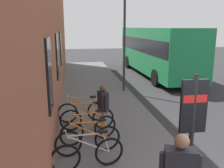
% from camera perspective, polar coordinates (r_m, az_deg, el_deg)
% --- Properties ---
extents(ground, '(60.00, 60.00, 0.00)m').
position_cam_1_polar(ground, '(10.76, 12.91, -5.70)').
color(ground, '#2D2D30').
extents(sidewalk_pavement, '(24.00, 3.50, 0.12)m').
position_cam_1_polar(sidewalk_pavement, '(11.93, -3.14, -3.19)').
color(sidewalk_pavement, slate).
rests_on(sidewalk_pavement, ground).
extents(station_facade, '(22.00, 0.65, 8.16)m').
position_cam_1_polar(station_facade, '(12.42, -13.74, 15.85)').
color(station_facade, '#9E563D').
rests_on(station_facade, ground).
extents(bicycle_nearest_sign, '(0.49, 1.76, 0.97)m').
position_cam_1_polar(bicycle_nearest_sign, '(6.00, -5.54, -15.87)').
color(bicycle_nearest_sign, black).
rests_on(bicycle_nearest_sign, sidewalk_pavement).
extents(bicycle_mid_rack, '(0.48, 1.76, 0.97)m').
position_cam_1_polar(bicycle_mid_rack, '(6.65, -5.45, -12.79)').
color(bicycle_mid_rack, black).
rests_on(bicycle_mid_rack, sidewalk_pavement).
extents(bicycle_beside_lamp, '(0.71, 1.69, 0.97)m').
position_cam_1_polar(bicycle_beside_lamp, '(7.27, -5.29, -10.45)').
color(bicycle_beside_lamp, black).
rests_on(bicycle_beside_lamp, sidewalk_pavement).
extents(bicycle_end_of_row, '(0.48, 1.77, 0.97)m').
position_cam_1_polar(bicycle_end_of_row, '(8.09, -5.75, -7.94)').
color(bicycle_end_of_row, black).
rests_on(bicycle_end_of_row, sidewalk_pavement).
extents(bicycle_under_window, '(0.48, 1.77, 0.97)m').
position_cam_1_polar(bicycle_under_window, '(8.76, -6.80, -6.30)').
color(bicycle_under_window, black).
rests_on(bicycle_under_window, sidewalk_pavement).
extents(transit_info_sign, '(0.10, 0.55, 2.40)m').
position_cam_1_polar(transit_info_sign, '(5.21, 18.34, -6.53)').
color(transit_info_sign, black).
rests_on(transit_info_sign, sidewalk_pavement).
extents(city_bus, '(10.54, 2.79, 3.35)m').
position_cam_1_polar(city_bus, '(17.95, 10.14, 8.17)').
color(city_bus, '#1E8C4C').
rests_on(city_bus, ground).
extents(pedestrian_crossing_street, '(0.59, 0.32, 1.57)m').
position_cam_1_polar(pedestrian_crossing_street, '(7.64, -2.10, -4.64)').
color(pedestrian_crossing_street, '#B2A599').
rests_on(pedestrian_crossing_street, sidewalk_pavement).
extents(street_lamp, '(0.28, 0.28, 5.35)m').
position_cam_1_polar(street_lamp, '(12.59, 2.92, 12.52)').
color(street_lamp, '#333338').
rests_on(street_lamp, sidewalk_pavement).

